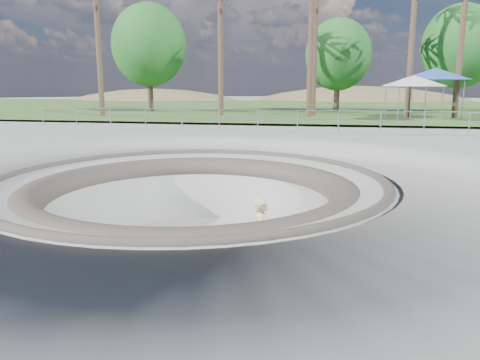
{
  "coord_description": "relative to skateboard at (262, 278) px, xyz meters",
  "views": [
    {
      "loc": [
        3.48,
        -11.51,
        2.45
      ],
      "look_at": [
        1.2,
        0.66,
        -0.1
      ],
      "focal_mm": 35.0,
      "sensor_mm": 36.0,
      "label": 1
    }
  ],
  "objects": [
    {
      "name": "distant_hills",
      "position": [
        1.63,
        58.89,
        -5.18
      ],
      "size": [
        103.2,
        45.0,
        28.6
      ],
      "color": "brown",
      "rests_on": "ground"
    },
    {
      "name": "skate_bowl",
      "position": [
        -2.15,
        1.72,
        0.01
      ],
      "size": [
        14.0,
        14.0,
        4.1
      ],
      "color": "#A8A8A3",
      "rests_on": "ground"
    },
    {
      "name": "skater",
      "position": [
        0.0,
        -0.0,
        0.94
      ],
      "size": [
        0.48,
        0.7,
        1.85
      ],
      "primitive_type": "imported",
      "rotation": [
        0.0,
        0.0,
        1.62
      ],
      "color": "beige",
      "rests_on": "skateboard"
    },
    {
      "name": "bushy_tree_right",
      "position": [
        10.78,
        28.4,
        7.02
      ],
      "size": [
        5.6,
        5.09,
        8.08
      ],
      "color": "brown",
      "rests_on": "ground"
    },
    {
      "name": "bushy_tree_mid",
      "position": [
        1.93,
        28.1,
        6.5
      ],
      "size": [
        5.02,
        4.57,
        7.25
      ],
      "color": "brown",
      "rests_on": "ground"
    },
    {
      "name": "skateboard",
      "position": [
        0.0,
        0.0,
        0.0
      ],
      "size": [
        0.75,
        0.46,
        0.08
      ],
      "color": "olive",
      "rests_on": "ground"
    },
    {
      "name": "canopy_white",
      "position": [
        6.29,
        19.99,
        4.46
      ],
      "size": [
        5.21,
        5.21,
        2.68
      ],
      "color": "gray",
      "rests_on": "ground"
    },
    {
      "name": "ground",
      "position": [
        -2.15,
        1.72,
        1.84
      ],
      "size": [
        180.0,
        180.0,
        0.0
      ],
      "primitive_type": "plane",
      "color": "#A8A8A3",
      "rests_on": "ground"
    },
    {
      "name": "canopy_blue",
      "position": [
        8.06,
        22.9,
        4.92
      ],
      "size": [
        6.31,
        6.31,
        3.19
      ],
      "color": "gray",
      "rests_on": "ground"
    },
    {
      "name": "grass_strip",
      "position": [
        -2.15,
        35.72,
        2.06
      ],
      "size": [
        180.0,
        36.0,
        0.12
      ],
      "color": "#336026",
      "rests_on": "ground"
    },
    {
      "name": "bushy_tree_left",
      "position": [
        -12.8,
        26.47,
        7.3
      ],
      "size": [
        5.91,
        5.37,
        8.53
      ],
      "color": "brown",
      "rests_on": "ground"
    },
    {
      "name": "safety_railing",
      "position": [
        -2.15,
        13.72,
        2.53
      ],
      "size": [
        25.0,
        0.06,
        1.03
      ],
      "color": "gray",
      "rests_on": "ground"
    }
  ]
}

